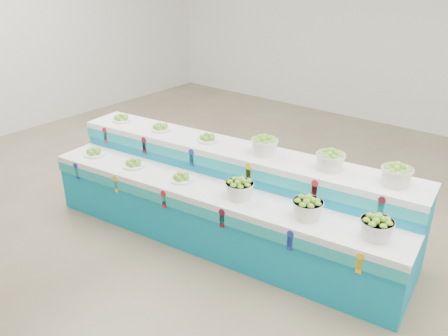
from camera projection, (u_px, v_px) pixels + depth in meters
The scene contains 15 objects.
ground at pixel (213, 222), 5.71m from camera, with size 10.00×10.00×0.00m, color brown.
back_wall at pixel (388, 17), 8.42m from camera, with size 10.00×10.00×0.00m, color silver.
display_stand at pixel (224, 197), 5.25m from camera, with size 4.28×1.10×1.02m, color #0D8EB8, non-canonical shape.
plate_lower_left at pixel (94, 152), 5.79m from camera, with size 0.25×0.25×0.09m, color white.
plate_lower_mid at pixel (133, 163), 5.47m from camera, with size 0.25×0.25×0.09m, color white.
plate_lower_right at pixel (181, 177), 5.13m from camera, with size 0.25×0.25×0.09m, color white.
basket_lower_left at pixel (240, 188), 4.74m from camera, with size 0.30×0.30×0.22m, color silver, non-canonical shape.
basket_lower_mid at pixel (308, 208), 4.38m from camera, with size 0.30×0.30×0.22m, color silver, non-canonical shape.
basket_lower_right at pixel (377, 227), 4.06m from camera, with size 0.30×0.30×0.22m, color silver, non-canonical shape.
plate_upper_left at pixel (121, 118), 6.08m from camera, with size 0.25×0.25×0.09m, color white.
plate_upper_mid at pixel (160, 127), 5.76m from camera, with size 0.25×0.25×0.09m, color white.
plate_upper_right at pixel (208, 137), 5.41m from camera, with size 0.25×0.25×0.09m, color white.
basket_upper_left at pixel (264, 145), 5.03m from camera, with size 0.30×0.30×0.22m, color silver, non-canonical shape.
basket_upper_mid at pixel (330, 160), 4.66m from camera, with size 0.30×0.30×0.22m, color silver, non-canonical shape.
basket_upper_right at pixel (397, 174), 4.35m from camera, with size 0.30×0.30×0.22m, color silver, non-canonical shape.
Camera 1 is at (3.20, -3.74, 2.99)m, focal length 36.97 mm.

